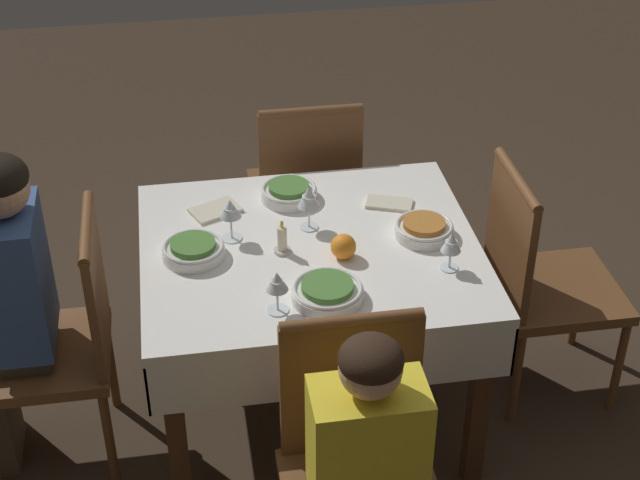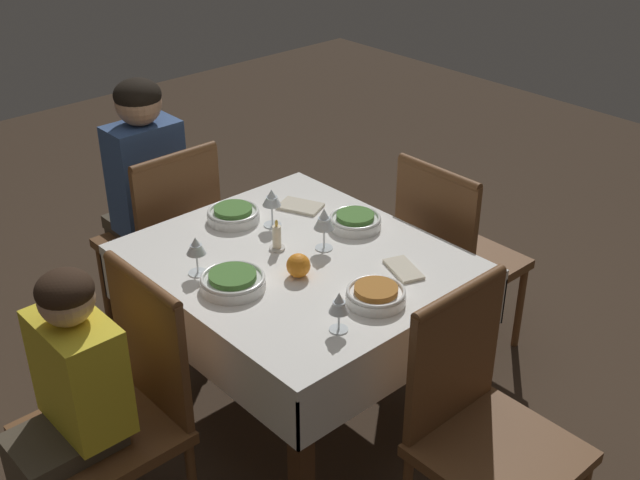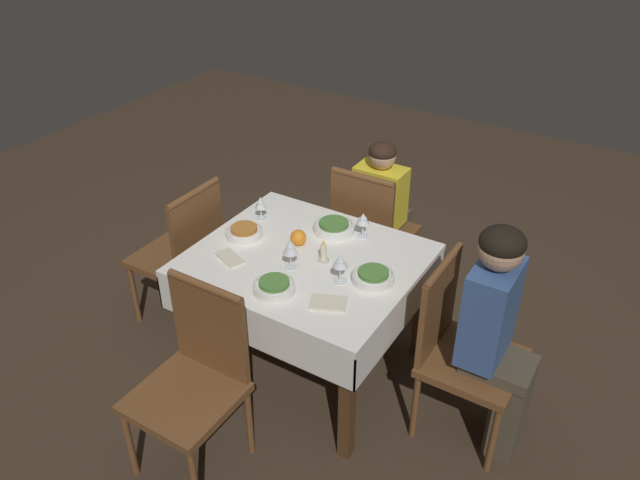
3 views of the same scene
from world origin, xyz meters
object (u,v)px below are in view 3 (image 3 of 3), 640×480
Objects in this scene: chair_north at (195,374)px; person_adult_denim at (498,329)px; candle_centerpiece at (324,254)px; napkin_red_folded at (230,258)px; wine_glass_south at (363,220)px; bowl_east at (245,231)px; napkin_spare_side at (328,303)px; chair_west at (460,344)px; dining_table at (306,273)px; chair_south at (370,229)px; bowl_west at (374,276)px; wine_glass_east at (260,203)px; bowl_north at (274,286)px; orange_fruit at (298,238)px; wine_glass_north at (290,247)px; bowl_south at (334,227)px; chair_east at (184,250)px; person_child_yellow at (384,208)px; wine_glass_west at (340,262)px.

person_adult_denim is at bearing 36.41° from chair_north.
napkin_red_folded is (0.40, 0.23, -0.04)m from candle_centerpiece.
wine_glass_south is 0.71m from napkin_red_folded.
chair_north is 0.84m from bowl_east.
chair_west is at bearing -149.80° from napkin_spare_side.
chair_south is at bearing -88.72° from dining_table.
bowl_west is (-0.40, 0.74, 0.25)m from chair_south.
bowl_east is 0.48m from candle_centerpiece.
person_adult_denim is at bearing -90.00° from chair_west.
wine_glass_east reaches higher than bowl_east.
napkin_spare_side is at bearing -170.17° from bowl_north.
dining_table is 13.34× the size of orange_fruit.
wine_glass_north is at bearing -26.38° from napkin_spare_side.
dining_table is at bearing 91.47° from bowl_south.
candle_centerpiece is 0.34m from napkin_spare_side.
chair_east is at bearing 7.94° from orange_fruit.
person_adult_denim is at bearing 161.58° from wine_glass_south.
candle_centerpiece is at bearing 97.02° from person_child_yellow.
candle_centerpiece is at bearing -34.11° from wine_glass_west.
candle_centerpiece is (-0.51, 0.18, -0.05)m from wine_glass_east.
napkin_spare_side is at bearing 103.64° from wine_glass_south.
wine_glass_east is (0.41, -0.19, 0.19)m from dining_table.
bowl_west is at bearing -179.47° from dining_table.
wine_glass_south is (-0.15, -0.32, 0.20)m from dining_table.
wine_glass_south is at bearing -114.65° from dining_table.
dining_table is 8.20× the size of wine_glass_east.
dining_table is 0.83m from chair_west.
chair_south is 0.87m from bowl_east.
napkin_spare_side is at bearing 106.90° from chair_south.
bowl_west is (-0.40, 0.91, 0.19)m from person_child_yellow.
wine_glass_west is 0.77× the size of napkin_spare_side.
chair_west is 0.91m from wine_glass_north.
napkin_red_folded is at bearing 102.70° from chair_west.
chair_west is 0.95m from orange_fruit.
person_child_yellow reaches higher than chair_west.
wine_glass_east is 0.67m from bowl_north.
chair_east is 1.22m from bowl_west.
chair_north is at bearing 44.71° from chair_east.
person_child_yellow is 5.73× the size of napkin_red_folded.
bowl_west is 1.02× the size of bowl_north.
candle_centerpiece is (-0.09, -0.02, 0.14)m from dining_table.
napkin_red_folded is (-0.51, 0.19, 0.23)m from chair_east.
napkin_spare_side is (0.69, 0.31, 0.07)m from person_adult_denim.
bowl_east is 0.40m from wine_glass_north.
wine_glass_south reaches higher than napkin_red_folded.
bowl_north is at bearing 107.55° from orange_fruit.
chair_west is 7.65× the size of candle_centerpiece.
chair_west is 1.28m from wine_glass_east.
person_child_yellow is 1.07m from wine_glass_west.
chair_west is 1.09m from chair_south.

